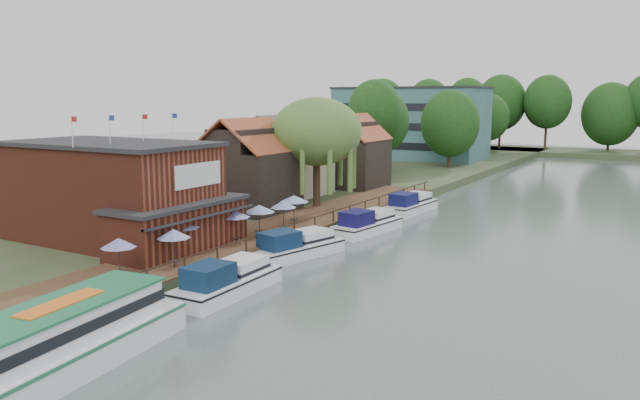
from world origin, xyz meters
The scene contains 29 objects.
ground centered at (0.00, 0.00, 0.00)m, with size 260.00×260.00×0.00m, color #485350.
land_bank centered at (-30.00, 35.00, 0.50)m, with size 50.00×140.00×1.00m, color #384728.
quay_deck centered at (-8.00, 10.00, 1.05)m, with size 6.00×50.00×0.10m, color #47301E.
quay_rail centered at (-5.30, 10.50, 1.50)m, with size 0.20×49.00×1.00m, color black, non-canonical shape.
pub centered at (-14.00, -1.00, 4.65)m, with size 20.00×11.00×7.30m, color maroon, non-canonical shape.
hotel_block centered at (-22.00, 70.00, 7.15)m, with size 25.40×12.40×12.30m, color #38666B, non-canonical shape.
cottage_a centered at (-15.00, 14.00, 5.25)m, with size 8.60×7.60×8.50m, color black, non-canonical shape.
cottage_b centered at (-18.00, 24.00, 5.25)m, with size 9.60×8.60×8.50m, color beige, non-canonical shape.
cottage_c centered at (-14.00, 33.00, 5.25)m, with size 7.60×7.60×8.50m, color black, non-canonical shape.
willow centered at (-10.50, 19.00, 6.21)m, with size 8.60×8.60×10.43m, color #476B2D, non-canonical shape.
umbrella_0 centered at (-7.57, -7.87, 2.29)m, with size 2.02×2.02×2.38m, color navy, non-canonical shape.
umbrella_1 centered at (-6.60, -4.48, 2.29)m, with size 2.07×2.07×2.38m, color navy, non-canonical shape.
umbrella_2 centered at (-8.13, -1.98, 2.29)m, with size 2.16×2.16×2.38m, color navy, non-canonical shape.
umbrella_3 centered at (-7.62, 2.68, 2.29)m, with size 2.33×2.33×2.38m, color #231B98, non-canonical shape.
umbrella_4 centered at (-7.27, 5.24, 2.29)m, with size 2.37×2.37×2.38m, color navy, non-canonical shape.
umbrella_5 centered at (-6.78, 7.73, 2.29)m, with size 2.03×2.03×2.38m, color navy, non-canonical shape.
umbrella_6 centered at (-7.57, 10.46, 2.29)m, with size 2.41×2.41×2.38m, color #1B4499, non-canonical shape.
cruiser_0 centered at (-2.59, -4.38, 1.09)m, with size 2.95×9.14×2.18m, color white, non-canonical shape.
cruiser_1 centered at (-3.76, 4.92, 1.07)m, with size 2.89×8.95×2.13m, color white, non-canonical shape.
cruiser_2 centered at (-3.05, 14.92, 1.06)m, with size 2.88×8.92×2.12m, color white, non-canonical shape.
cruiser_3 centered at (-3.61, 25.90, 1.07)m, with size 2.89×8.96×2.13m, color white, non-canonical shape.
tour_boat centered at (-1.97, -16.54, 1.49)m, with size 3.85×13.64×2.98m, color silver, non-canonical shape.
swan centered at (-1.00, -12.01, 0.22)m, with size 0.44×0.44×0.44m, color white.
bank_tree_0 centered at (-16.26, 43.62, 7.41)m, with size 7.00×7.00×12.82m, color #143811, non-canonical shape.
bank_tree_1 centered at (-17.62, 48.71, 6.83)m, with size 7.86×7.86×11.67m, color #143811, non-canonical shape.
bank_tree_2 centered at (-11.02, 58.79, 6.81)m, with size 8.73×8.73×11.63m, color #143811, non-canonical shape.
bank_tree_3 centered at (-14.35, 77.28, 7.96)m, with size 7.03×7.03×13.92m, color #143811, non-canonical shape.
bank_tree_4 centered at (-12.84, 86.02, 6.58)m, with size 7.67×7.67×11.15m, color #143811, non-canonical shape.
bank_tree_5 centered at (-16.77, 94.22, 7.13)m, with size 8.02×8.02×12.27m, color #143811, non-canonical shape.
Camera 1 is at (19.81, -31.76, 11.30)m, focal length 35.00 mm.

